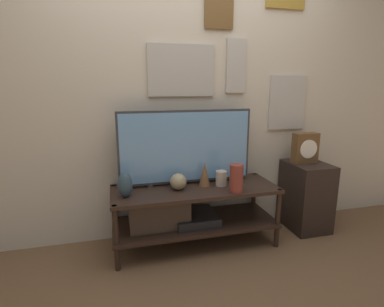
% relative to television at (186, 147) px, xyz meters
% --- Properties ---
extents(ground_plane, '(12.00, 12.00, 0.00)m').
position_rel_television_xyz_m(ground_plane, '(0.05, -0.41, -0.84)').
color(ground_plane, brown).
extents(wall_back, '(6.40, 0.08, 2.70)m').
position_rel_television_xyz_m(wall_back, '(0.06, 0.19, 0.52)').
color(wall_back, beige).
rests_on(wall_back, ground_plane).
extents(media_console, '(1.37, 0.51, 0.51)m').
position_rel_television_xyz_m(media_console, '(-0.06, -0.11, -0.51)').
color(media_console, black).
rests_on(media_console, ground_plane).
extents(television, '(1.13, 0.05, 0.63)m').
position_rel_television_xyz_m(television, '(0.00, 0.00, 0.00)').
color(television, '#333338').
rests_on(television, media_console).
extents(vase_urn_stoneware, '(0.11, 0.10, 0.19)m').
position_rel_television_xyz_m(vase_urn_stoneware, '(-0.52, -0.19, -0.23)').
color(vase_urn_stoneware, '#2D4251').
rests_on(vase_urn_stoneware, media_console).
extents(vase_slim_bronze, '(0.10, 0.10, 0.21)m').
position_rel_television_xyz_m(vase_slim_bronze, '(0.14, -0.09, -0.22)').
color(vase_slim_bronze, brown).
rests_on(vase_slim_bronze, media_console).
extents(vase_round_glass, '(0.14, 0.14, 0.14)m').
position_rel_television_xyz_m(vase_round_glass, '(-0.10, -0.13, -0.26)').
color(vase_round_glass, tan).
rests_on(vase_round_glass, media_console).
extents(vase_tall_ceramic, '(0.11, 0.11, 0.22)m').
position_rel_television_xyz_m(vase_tall_ceramic, '(0.34, -0.29, -0.21)').
color(vase_tall_ceramic, brown).
rests_on(vase_tall_ceramic, media_console).
extents(candle_jar, '(0.09, 0.09, 0.13)m').
position_rel_television_xyz_m(candle_jar, '(0.28, -0.12, -0.26)').
color(candle_jar, '#C1B29E').
rests_on(candle_jar, media_console).
extents(decorative_bust, '(0.12, 0.12, 0.16)m').
position_rel_television_xyz_m(decorative_bust, '(0.04, 0.10, -0.23)').
color(decorative_bust, '#2D4251').
rests_on(decorative_bust, media_console).
extents(side_table, '(0.34, 0.43, 0.64)m').
position_rel_television_xyz_m(side_table, '(1.15, -0.07, -0.52)').
color(side_table, black).
rests_on(side_table, ground_plane).
extents(mantel_clock, '(0.23, 0.11, 0.28)m').
position_rel_television_xyz_m(mantel_clock, '(1.13, -0.04, -0.06)').
color(mantel_clock, brown).
rests_on(mantel_clock, side_table).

